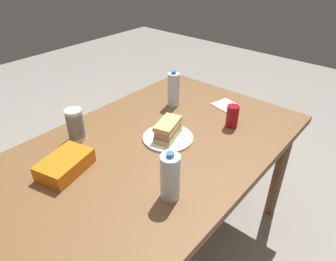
{
  "coord_description": "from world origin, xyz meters",
  "views": [
    {
      "loc": [
        -0.87,
        -0.85,
        1.64
      ],
      "look_at": [
        0.1,
        -0.02,
        0.82
      ],
      "focal_mm": 32.17,
      "sensor_mm": 36.0,
      "label": 1
    }
  ],
  "objects_px": {
    "dining_table": "(151,160)",
    "soda_can_red": "(232,116)",
    "sandwich": "(168,130)",
    "water_bottle_spare": "(170,177)",
    "chip_bag": "(65,165)",
    "water_bottle_tall": "(174,89)",
    "plastic_cup_stack": "(75,125)",
    "paper_plate": "(168,138)"
  },
  "relations": [
    {
      "from": "water_bottle_tall",
      "to": "water_bottle_spare",
      "type": "distance_m",
      "value": 0.78
    },
    {
      "from": "dining_table",
      "to": "soda_can_red",
      "type": "height_order",
      "value": "soda_can_red"
    },
    {
      "from": "soda_can_red",
      "to": "water_bottle_tall",
      "type": "xyz_separation_m",
      "value": [
        -0.01,
        0.4,
        0.04
      ]
    },
    {
      "from": "paper_plate",
      "to": "water_bottle_spare",
      "type": "height_order",
      "value": "water_bottle_spare"
    },
    {
      "from": "chip_bag",
      "to": "sandwich",
      "type": "bearing_deg",
      "value": 146.03
    },
    {
      "from": "sandwich",
      "to": "water_bottle_spare",
      "type": "relative_size",
      "value": 0.92
    },
    {
      "from": "plastic_cup_stack",
      "to": "sandwich",
      "type": "bearing_deg",
      "value": -49.08
    },
    {
      "from": "dining_table",
      "to": "plastic_cup_stack",
      "type": "distance_m",
      "value": 0.42
    },
    {
      "from": "water_bottle_tall",
      "to": "plastic_cup_stack",
      "type": "height_order",
      "value": "water_bottle_tall"
    },
    {
      "from": "sandwich",
      "to": "paper_plate",
      "type": "bearing_deg",
      "value": -136.97
    },
    {
      "from": "plastic_cup_stack",
      "to": "water_bottle_spare",
      "type": "height_order",
      "value": "water_bottle_spare"
    },
    {
      "from": "dining_table",
      "to": "water_bottle_spare",
      "type": "xyz_separation_m",
      "value": [
        -0.2,
        -0.29,
        0.19
      ]
    },
    {
      "from": "dining_table",
      "to": "paper_plate",
      "type": "distance_m",
      "value": 0.14
    },
    {
      "from": "dining_table",
      "to": "soda_can_red",
      "type": "distance_m",
      "value": 0.49
    },
    {
      "from": "sandwich",
      "to": "water_bottle_spare",
      "type": "xyz_separation_m",
      "value": [
        -0.31,
        -0.27,
        0.05
      ]
    },
    {
      "from": "paper_plate",
      "to": "sandwich",
      "type": "distance_m",
      "value": 0.05
    },
    {
      "from": "sandwich",
      "to": "soda_can_red",
      "type": "distance_m",
      "value": 0.37
    },
    {
      "from": "sandwich",
      "to": "water_bottle_spare",
      "type": "height_order",
      "value": "water_bottle_spare"
    },
    {
      "from": "sandwich",
      "to": "plastic_cup_stack",
      "type": "distance_m",
      "value": 0.46
    },
    {
      "from": "soda_can_red",
      "to": "water_bottle_spare",
      "type": "distance_m",
      "value": 0.63
    },
    {
      "from": "sandwich",
      "to": "plastic_cup_stack",
      "type": "height_order",
      "value": "plastic_cup_stack"
    },
    {
      "from": "dining_table",
      "to": "chip_bag",
      "type": "xyz_separation_m",
      "value": [
        -0.38,
        0.15,
        0.12
      ]
    },
    {
      "from": "paper_plate",
      "to": "soda_can_red",
      "type": "distance_m",
      "value": 0.37
    },
    {
      "from": "dining_table",
      "to": "sandwich",
      "type": "bearing_deg",
      "value": -10.87
    },
    {
      "from": "paper_plate",
      "to": "sandwich",
      "type": "xyz_separation_m",
      "value": [
        0.0,
        0.0,
        0.05
      ]
    },
    {
      "from": "dining_table",
      "to": "soda_can_red",
      "type": "bearing_deg",
      "value": -25.81
    },
    {
      "from": "sandwich",
      "to": "water_bottle_tall",
      "type": "height_order",
      "value": "water_bottle_tall"
    },
    {
      "from": "sandwich",
      "to": "plastic_cup_stack",
      "type": "xyz_separation_m",
      "value": [
        -0.3,
        0.35,
        0.03
      ]
    },
    {
      "from": "chip_bag",
      "to": "plastic_cup_stack",
      "type": "distance_m",
      "value": 0.26
    },
    {
      "from": "sandwich",
      "to": "water_bottle_tall",
      "type": "xyz_separation_m",
      "value": [
        0.3,
        0.21,
        0.05
      ]
    },
    {
      "from": "paper_plate",
      "to": "chip_bag",
      "type": "bearing_deg",
      "value": 159.74
    },
    {
      "from": "chip_bag",
      "to": "water_bottle_spare",
      "type": "height_order",
      "value": "water_bottle_spare"
    },
    {
      "from": "paper_plate",
      "to": "water_bottle_spare",
      "type": "relative_size",
      "value": 1.19
    },
    {
      "from": "dining_table",
      "to": "water_bottle_spare",
      "type": "distance_m",
      "value": 0.4
    },
    {
      "from": "dining_table",
      "to": "water_bottle_spare",
      "type": "relative_size",
      "value": 7.61
    },
    {
      "from": "paper_plate",
      "to": "chip_bag",
      "type": "relative_size",
      "value": 1.12
    },
    {
      "from": "dining_table",
      "to": "water_bottle_spare",
      "type": "height_order",
      "value": "water_bottle_spare"
    },
    {
      "from": "soda_can_red",
      "to": "water_bottle_spare",
      "type": "relative_size",
      "value": 0.57
    },
    {
      "from": "paper_plate",
      "to": "plastic_cup_stack",
      "type": "distance_m",
      "value": 0.47
    },
    {
      "from": "water_bottle_tall",
      "to": "water_bottle_spare",
      "type": "relative_size",
      "value": 1.02
    },
    {
      "from": "sandwich",
      "to": "water_bottle_tall",
      "type": "distance_m",
      "value": 0.38
    },
    {
      "from": "dining_table",
      "to": "water_bottle_tall",
      "type": "bearing_deg",
      "value": 25.28
    }
  ]
}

